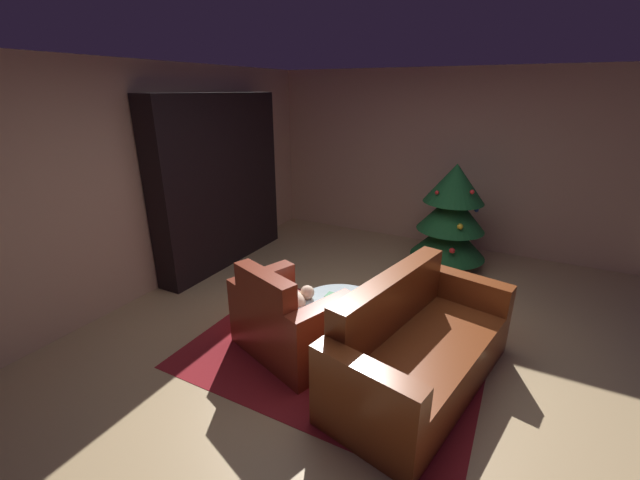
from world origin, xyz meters
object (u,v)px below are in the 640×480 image
object	(u,v)px
bookshelf_unit	(229,183)
book_stack_on_table	(336,300)
armchair_red	(288,322)
decorated_tree	(451,216)
couch_red	(417,349)
bottle_on_table	(355,306)
coffee_table	(341,308)

from	to	relation	value
bookshelf_unit	book_stack_on_table	world-z (taller)	bookshelf_unit
bookshelf_unit	book_stack_on_table	size ratio (longest dim) A/B	9.84
armchair_red	decorated_tree	distance (m)	2.78
couch_red	book_stack_on_table	xyz separation A→B (m)	(-0.78, 0.11, 0.20)
decorated_tree	couch_red	bearing A→B (deg)	-84.62
bookshelf_unit	couch_red	world-z (taller)	bookshelf_unit
book_stack_on_table	decorated_tree	xyz separation A→B (m)	(0.55, 2.34, 0.22)
armchair_red	decorated_tree	xyz separation A→B (m)	(0.90, 2.60, 0.42)
bottle_on_table	book_stack_on_table	bearing A→B (deg)	152.15
couch_red	book_stack_on_table	size ratio (longest dim) A/B	8.56
bookshelf_unit	book_stack_on_table	xyz separation A→B (m)	(2.22, -1.27, -0.58)
coffee_table	book_stack_on_table	distance (m)	0.09
couch_red	decorated_tree	bearing A→B (deg)	95.38
couch_red	coffee_table	size ratio (longest dim) A/B	2.43
bookshelf_unit	coffee_table	xyz separation A→B (m)	(2.28, -1.27, -0.65)
book_stack_on_table	bottle_on_table	xyz separation A→B (m)	(0.24, -0.13, 0.06)
bottle_on_table	couch_red	bearing A→B (deg)	1.56
coffee_table	bottle_on_table	bearing A→B (deg)	-33.72
book_stack_on_table	armchair_red	bearing A→B (deg)	-144.51
decorated_tree	book_stack_on_table	bearing A→B (deg)	-103.14
book_stack_on_table	bottle_on_table	size ratio (longest dim) A/B	0.96
bookshelf_unit	decorated_tree	distance (m)	2.99
armchair_red	book_stack_on_table	world-z (taller)	armchair_red
bookshelf_unit	book_stack_on_table	distance (m)	2.62
bookshelf_unit	bottle_on_table	distance (m)	2.87
armchair_red	coffee_table	world-z (taller)	armchair_red
book_stack_on_table	decorated_tree	bearing A→B (deg)	76.86
couch_red	bottle_on_table	xyz separation A→B (m)	(-0.54, -0.01, 0.26)
armchair_red	couch_red	distance (m)	1.14
bookshelf_unit	decorated_tree	xyz separation A→B (m)	(2.77, 1.07, -0.36)
bookshelf_unit	bottle_on_table	bearing A→B (deg)	-29.58
coffee_table	bottle_on_table	xyz separation A→B (m)	(0.18, -0.12, 0.13)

